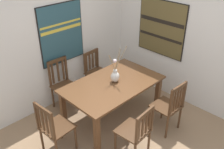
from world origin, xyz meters
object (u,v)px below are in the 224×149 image
at_px(centerpiece_vase, 115,75).
at_px(chair_4, 54,127).
at_px(chair_2, 136,131).
at_px(chair_3, 96,71).
at_px(painting_on_back_wall, 61,34).
at_px(chair_0, 169,106).
at_px(dining_table, 113,88).
at_px(chair_1, 63,84).
at_px(painting_on_side_wall, 161,28).

xyz_separation_m(centerpiece_vase, chair_4, (-1.26, 0.02, -0.38)).
relative_size(chair_2, chair_4, 0.96).
relative_size(chair_3, painting_on_back_wall, 0.81).
relative_size(centerpiece_vase, chair_0, 0.71).
xyz_separation_m(dining_table, chair_1, (-0.40, 0.91, -0.14)).
distance_m(painting_on_back_wall, painting_on_side_wall, 1.89).
bearing_deg(painting_on_side_wall, chair_3, 141.09).
bearing_deg(chair_3, dining_table, -114.29).
bearing_deg(painting_on_back_wall, chair_0, -73.17).
relative_size(dining_table, centerpiece_vase, 2.47).
bearing_deg(painting_on_side_wall, dining_table, -177.46).
distance_m(centerpiece_vase, chair_3, 1.00).
bearing_deg(chair_3, chair_0, -88.50).
xyz_separation_m(centerpiece_vase, painting_on_side_wall, (1.32, 0.05, 0.48)).
xyz_separation_m(chair_1, painting_on_back_wall, (0.22, 0.23, 0.87)).
height_order(chair_0, chair_2, chair_0).
bearing_deg(chair_2, dining_table, 65.75).
distance_m(dining_table, painting_on_back_wall, 1.36).
height_order(chair_0, painting_on_back_wall, painting_on_back_wall).
xyz_separation_m(dining_table, painting_on_back_wall, (-0.17, 1.13, 0.73)).
bearing_deg(centerpiece_vase, chair_0, -67.23).
bearing_deg(chair_1, painting_on_side_wall, -25.43).
bearing_deg(chair_1, chair_0, -64.99).
distance_m(dining_table, chair_2, 0.96).
xyz_separation_m(chair_1, chair_4, (-0.79, -0.88, -0.01)).
xyz_separation_m(painting_on_back_wall, painting_on_side_wall, (1.56, -1.07, -0.02)).
bearing_deg(centerpiece_vase, painting_on_side_wall, 2.36).
distance_m(chair_1, chair_4, 1.19).
distance_m(chair_0, chair_3, 1.74).
distance_m(centerpiece_vase, chair_4, 1.31).
xyz_separation_m(chair_1, chair_3, (0.79, -0.04, -0.02)).
distance_m(chair_0, chair_1, 1.97).
bearing_deg(chair_2, chair_3, 65.73).
relative_size(chair_1, chair_2, 1.08).
bearing_deg(chair_0, centerpiece_vase, 112.77).
relative_size(centerpiece_vase, chair_2, 0.76).
relative_size(dining_table, chair_2, 1.87).
relative_size(chair_0, chair_4, 1.02).
xyz_separation_m(dining_table, painting_on_side_wall, (1.39, 0.06, 0.71)).
bearing_deg(painting_on_side_wall, chair_4, -179.20).
height_order(centerpiece_vase, chair_2, centerpiece_vase).
distance_m(chair_0, painting_on_back_wall, 2.27).
xyz_separation_m(dining_table, chair_3, (0.39, 0.87, -0.16)).
bearing_deg(centerpiece_vase, painting_on_back_wall, 101.91).
distance_m(chair_1, chair_3, 0.79).
relative_size(chair_2, painting_on_side_wall, 0.83).
bearing_deg(painting_on_back_wall, chair_1, -134.92).
xyz_separation_m(chair_2, painting_on_side_wall, (1.78, 0.93, 0.87)).
bearing_deg(chair_0, chair_4, 151.04).
bearing_deg(chair_0, painting_on_back_wall, 106.83).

